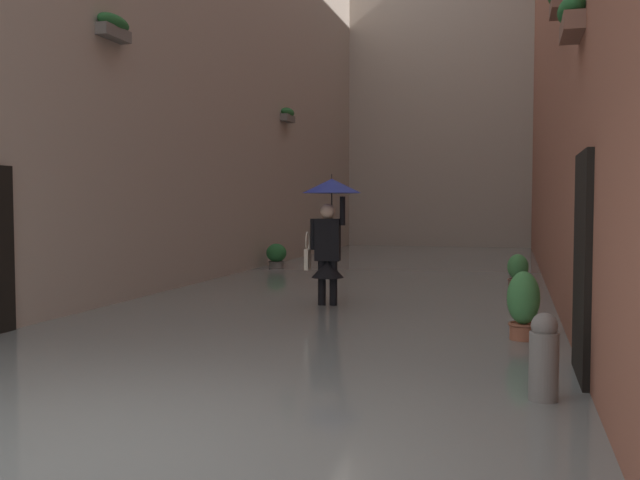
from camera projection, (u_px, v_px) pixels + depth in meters
name	position (u px, v px, depth m)	size (l,w,h in m)	color
ground_plane	(384.00, 284.00, 14.89)	(60.00, 60.00, 0.00)	slate
flood_water	(384.00, 280.00, 14.88)	(7.42, 27.57, 0.17)	slate
building_facade_right	(203.00, 53.00, 15.75)	(2.04, 25.57, 10.37)	#A89989
building_facade_far	(441.00, 73.00, 25.77)	(10.22, 1.80, 13.28)	#A89989
person_wading	(329.00, 221.00, 10.56)	(0.91, 0.91, 2.19)	#2D2319
potted_plant_near_left	(518.00, 274.00, 13.14)	(0.39, 0.39, 0.78)	brown
potted_plant_near_right	(276.00, 257.00, 16.87)	(0.50, 0.50, 0.76)	#66605B
potted_plant_mid_left	(523.00, 310.00, 7.92)	(0.37, 0.37, 0.96)	#9E563D
mooring_bollard	(544.00, 367.00, 5.48)	(0.23, 0.23, 0.87)	slate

